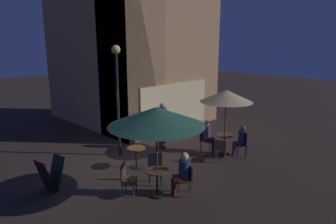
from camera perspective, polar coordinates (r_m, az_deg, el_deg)
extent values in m
plane|color=#312620|center=(11.10, -8.40, -9.16)|extent=(60.00, 60.00, 0.00)
cube|color=tan|center=(14.77, -0.86, 14.27)|extent=(6.04, 2.11, 8.94)
cube|color=tan|center=(15.61, -13.16, 13.88)|extent=(2.11, 7.33, 8.94)
cube|color=beige|center=(14.09, 1.40, 1.14)|extent=(4.23, 0.08, 2.10)
cylinder|color=black|center=(11.13, -9.43, 1.18)|extent=(0.10, 0.10, 3.82)
sphere|color=#F8DB6A|center=(10.89, -9.83, 11.56)|extent=(0.31, 0.31, 0.31)
cube|color=black|center=(9.51, -20.37, -10.58)|extent=(0.36, 0.58, 0.96)
cube|color=black|center=(9.35, -22.28, -11.16)|extent=(0.36, 0.58, 0.96)
cylinder|color=black|center=(8.71, -2.05, -15.49)|extent=(0.40, 0.40, 0.03)
cylinder|color=black|center=(8.55, -2.07, -13.40)|extent=(0.06, 0.06, 0.74)
cylinder|color=#4D3021|center=(8.39, -2.09, -11.05)|extent=(0.64, 0.64, 0.03)
cylinder|color=black|center=(11.85, 10.49, -7.68)|extent=(0.40, 0.40, 0.03)
cylinder|color=black|center=(11.74, 10.56, -6.10)|extent=(0.06, 0.06, 0.72)
cylinder|color=brown|center=(11.62, 10.64, -4.34)|extent=(0.64, 0.64, 0.03)
cylinder|color=black|center=(10.52, -5.95, -10.29)|extent=(0.40, 0.40, 0.03)
cylinder|color=black|center=(10.40, -5.99, -8.64)|extent=(0.06, 0.06, 0.68)
cylinder|color=brown|center=(10.27, -6.04, -6.79)|extent=(0.63, 0.63, 0.03)
cylinder|color=black|center=(8.71, -2.05, -15.40)|extent=(0.36, 0.36, 0.06)
cylinder|color=#48351C|center=(8.20, -2.12, -7.93)|extent=(0.05, 0.05, 2.49)
cone|color=#24503A|center=(7.88, -2.18, -0.84)|extent=(2.58, 2.58, 0.50)
cylinder|color=black|center=(11.85, 10.49, -7.61)|extent=(0.36, 0.36, 0.06)
cylinder|color=#503D1D|center=(11.49, 10.74, -2.12)|extent=(0.05, 0.05, 2.41)
cone|color=tan|center=(11.26, 10.96, 2.99)|extent=(1.94, 1.94, 0.43)
cylinder|color=#512D16|center=(8.52, 2.14, -14.52)|extent=(0.03, 0.03, 0.47)
cylinder|color=#512D16|center=(8.81, 1.86, -13.56)|extent=(0.03, 0.03, 0.47)
cylinder|color=#512D16|center=(8.57, 4.33, -14.40)|extent=(0.03, 0.03, 0.47)
cylinder|color=#512D16|center=(8.85, 3.97, -13.45)|extent=(0.03, 0.03, 0.47)
cube|color=#512D16|center=(8.57, 3.10, -12.49)|extent=(0.56, 0.56, 0.04)
cube|color=#512D16|center=(8.51, 4.34, -11.08)|extent=(0.28, 0.33, 0.41)
cylinder|color=black|center=(9.14, -1.21, -12.63)|extent=(0.03, 0.03, 0.43)
cylinder|color=black|center=(9.12, -3.43, -12.71)|extent=(0.03, 0.03, 0.43)
cylinder|color=black|center=(9.45, -1.39, -11.72)|extent=(0.03, 0.03, 0.43)
cylinder|color=black|center=(9.43, -3.53, -11.80)|extent=(0.03, 0.03, 0.43)
cube|color=black|center=(9.19, -2.41, -10.90)|extent=(0.61, 0.61, 0.04)
cube|color=black|center=(9.27, -2.50, -9.00)|extent=(0.36, 0.30, 0.46)
cylinder|color=#4C3628|center=(8.87, -6.04, -13.51)|extent=(0.03, 0.03, 0.44)
cylinder|color=#4C3628|center=(8.61, -6.54, -14.42)|extent=(0.03, 0.03, 0.44)
cylinder|color=#4C3628|center=(8.94, -8.02, -13.34)|extent=(0.03, 0.03, 0.44)
cylinder|color=#4C3628|center=(8.68, -8.58, -14.23)|extent=(0.03, 0.03, 0.44)
cube|color=#4C3628|center=(8.67, -7.34, -12.47)|extent=(0.54, 0.54, 0.04)
cube|color=#4C3628|center=(8.61, -8.52, -10.94)|extent=(0.33, 0.27, 0.44)
cylinder|color=#523A1D|center=(12.01, 8.07, -6.22)|extent=(0.03, 0.03, 0.46)
cylinder|color=#523A1D|center=(11.70, 7.77, -6.74)|extent=(0.03, 0.03, 0.46)
cylinder|color=#523A1D|center=(12.07, 6.51, -6.07)|extent=(0.03, 0.03, 0.46)
cylinder|color=#523A1D|center=(11.76, 6.18, -6.58)|extent=(0.03, 0.03, 0.46)
cube|color=#523A1D|center=(11.81, 7.17, -5.27)|extent=(0.56, 0.56, 0.04)
cube|color=#523A1D|center=(11.77, 6.31, -4.05)|extent=(0.39, 0.22, 0.46)
cylinder|color=brown|center=(11.26, 9.22, -7.68)|extent=(0.03, 0.03, 0.43)
cylinder|color=brown|center=(11.22, 10.92, -7.84)|extent=(0.03, 0.03, 0.43)
cylinder|color=brown|center=(10.95, 8.91, -8.28)|extent=(0.03, 0.03, 0.43)
cylinder|color=brown|center=(10.91, 10.66, -8.45)|extent=(0.03, 0.03, 0.43)
cube|color=brown|center=(11.00, 9.98, -6.93)|extent=(0.56, 0.56, 0.04)
cube|color=brown|center=(10.76, 9.86, -6.21)|extent=(0.22, 0.39, 0.38)
cylinder|color=black|center=(11.52, 12.86, -7.24)|extent=(0.03, 0.03, 0.47)
cylinder|color=black|center=(11.81, 13.21, -6.76)|extent=(0.03, 0.03, 0.47)
cylinder|color=black|center=(11.46, 14.38, -7.44)|extent=(0.03, 0.03, 0.47)
cylinder|color=black|center=(11.75, 14.69, -6.94)|extent=(0.03, 0.03, 0.47)
cube|color=black|center=(11.55, 13.85, -5.91)|extent=(0.49, 0.49, 0.03)
cube|color=black|center=(11.44, 14.77, -4.82)|extent=(0.38, 0.16, 0.47)
cube|color=#491B1A|center=(8.55, 2.15, -12.50)|extent=(0.48, 0.47, 0.14)
cylinder|color=#491B1A|center=(8.64, 1.05, -14.01)|extent=(0.14, 0.14, 0.49)
cylinder|color=navy|center=(8.46, 3.12, -10.78)|extent=(0.31, 0.31, 0.55)
sphere|color=beige|center=(8.31, 3.15, -8.41)|extent=(0.23, 0.23, 0.23)
cube|color=black|center=(11.78, 7.84, -5.27)|extent=(0.45, 0.47, 0.14)
cylinder|color=black|center=(11.83, 8.57, -6.46)|extent=(0.14, 0.14, 0.49)
cylinder|color=#60316F|center=(11.72, 7.21, -3.93)|extent=(0.32, 0.32, 0.55)
sphere|color=beige|center=(11.61, 7.26, -2.14)|extent=(0.23, 0.23, 0.23)
cube|color=#582E6F|center=(11.58, 13.17, -5.83)|extent=(0.42, 0.45, 0.14)
cylinder|color=#582E6F|center=(11.69, 12.34, -6.87)|extent=(0.14, 0.14, 0.49)
cylinder|color=#272A4D|center=(11.47, 13.93, -4.67)|extent=(0.32, 0.32, 0.53)
sphere|color=brown|center=(11.37, 14.02, -2.99)|extent=(0.19, 0.19, 0.19)
cylinder|color=#481D24|center=(12.11, -1.11, -4.58)|extent=(0.30, 0.30, 1.00)
cylinder|color=#5B3067|center=(11.88, -1.12, -0.75)|extent=(0.35, 0.35, 0.67)
sphere|color=#916E4D|center=(11.79, -1.13, 1.25)|extent=(0.19, 0.19, 0.19)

